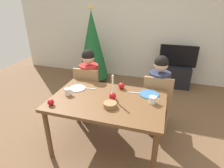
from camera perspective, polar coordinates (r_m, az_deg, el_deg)
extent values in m
plane|color=brown|center=(2.79, -1.26, -18.15)|extent=(7.68, 7.68, 0.00)
cube|color=beige|center=(4.60, 9.17, 17.34)|extent=(6.40, 0.10, 2.60)
cube|color=brown|center=(2.34, -1.43, -5.10)|extent=(1.40, 0.90, 0.04)
cylinder|color=brown|center=(2.53, -18.62, -14.33)|extent=(0.06, 0.06, 0.71)
cylinder|color=brown|center=(2.18, 12.47, -21.12)|extent=(0.06, 0.06, 0.71)
cylinder|color=brown|center=(3.07, -10.51, -5.75)|extent=(0.06, 0.06, 0.71)
cylinder|color=brown|center=(2.79, 14.07, -9.66)|extent=(0.06, 0.06, 0.71)
cube|color=#99754C|center=(3.22, -6.25, -2.36)|extent=(0.40, 0.40, 0.04)
cube|color=#99754C|center=(2.96, -7.81, 0.29)|extent=(0.40, 0.04, 0.45)
cylinder|color=#99754C|center=(3.41, -2.32, -4.83)|extent=(0.04, 0.04, 0.41)
cylinder|color=#99754C|center=(3.52, -7.57, -3.99)|extent=(0.04, 0.04, 0.41)
cylinder|color=#99754C|center=(3.14, -4.37, -7.81)|extent=(0.04, 0.04, 0.41)
cylinder|color=#99754C|center=(3.26, -9.99, -6.76)|extent=(0.04, 0.04, 0.41)
cube|color=#99754C|center=(3.00, 13.36, -5.13)|extent=(0.40, 0.40, 0.04)
cube|color=#99754C|center=(2.73, 13.55, -2.54)|extent=(0.40, 0.04, 0.45)
cylinder|color=#99754C|center=(3.26, 16.21, -7.45)|extent=(0.04, 0.04, 0.41)
cylinder|color=#99754C|center=(3.27, 10.25, -6.69)|extent=(0.04, 0.04, 0.41)
cylinder|color=#99754C|center=(2.98, 15.95, -10.88)|extent=(0.04, 0.04, 0.41)
cylinder|color=#99754C|center=(2.99, 9.36, -10.02)|extent=(0.04, 0.04, 0.41)
cube|color=#33384C|center=(3.28, -6.42, -5.92)|extent=(0.28, 0.28, 0.45)
cylinder|color=#AD2323|center=(3.06, -6.83, 1.53)|extent=(0.30, 0.30, 0.48)
sphere|color=tan|center=(2.94, -7.19, 7.88)|extent=(0.19, 0.19, 0.19)
sphere|color=black|center=(2.93, -7.22, 8.44)|extent=(0.19, 0.19, 0.19)
cube|color=#33384C|center=(3.07, 12.90, -8.89)|extent=(0.28, 0.28, 0.45)
cylinder|color=#282D47|center=(2.84, 13.80, -1.09)|extent=(0.30, 0.30, 0.48)
sphere|color=tan|center=(2.70, 14.57, 5.67)|extent=(0.19, 0.19, 0.19)
sphere|color=black|center=(2.69, 14.64, 6.27)|extent=(0.19, 0.19, 0.19)
cube|color=black|center=(4.54, 18.45, 2.32)|extent=(0.64, 0.40, 0.48)
cube|color=black|center=(4.39, 19.29, 7.97)|extent=(0.79, 0.04, 0.46)
cube|color=black|center=(4.39, 19.29, 7.96)|extent=(0.76, 0.05, 0.46)
cylinder|color=brown|center=(4.64, -5.47, 1.74)|extent=(0.08, 0.08, 0.14)
cone|color=#195628|center=(4.37, -5.91, 11.61)|extent=(0.70, 0.70, 1.50)
sphere|color=yellow|center=(4.26, -6.42, 21.95)|extent=(0.08, 0.08, 0.08)
sphere|color=red|center=(2.32, 0.18, -3.66)|extent=(0.09, 0.09, 0.09)
cylinder|color=#EFE5C6|center=(2.24, 0.18, -0.07)|extent=(0.02, 0.02, 0.23)
cylinder|color=silver|center=(2.64, -10.39, -1.26)|extent=(0.22, 0.22, 0.01)
cylinder|color=teal|center=(2.49, 11.13, -3.03)|extent=(0.25, 0.25, 0.01)
cylinder|color=silver|center=(2.49, -13.19, -2.27)|extent=(0.08, 0.08, 0.09)
torus|color=silver|center=(2.46, -12.16, -2.35)|extent=(0.06, 0.01, 0.06)
cylinder|color=silver|center=(2.29, 12.12, -4.69)|extent=(0.09, 0.09, 0.09)
torus|color=silver|center=(2.29, 13.53, -4.77)|extent=(0.06, 0.01, 0.06)
cube|color=silver|center=(2.61, -6.78, -1.35)|extent=(0.18, 0.03, 0.01)
cube|color=silver|center=(2.50, 7.17, -2.65)|extent=(0.18, 0.03, 0.01)
cylinder|color=olive|center=(2.18, -0.57, -6.26)|extent=(0.15, 0.15, 0.06)
sphere|color=#B6131A|center=(2.32, -17.94, -5.23)|extent=(0.08, 0.08, 0.08)
sphere|color=red|center=(2.58, 2.85, -0.53)|extent=(0.09, 0.09, 0.09)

